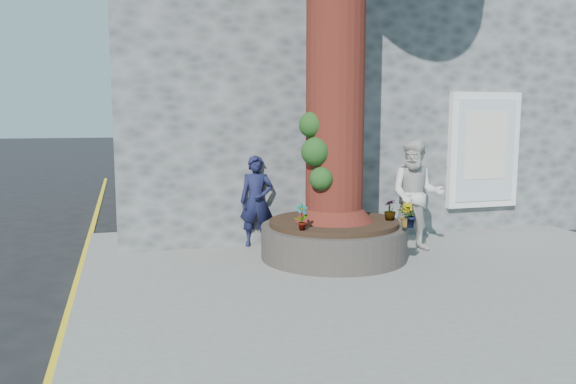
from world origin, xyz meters
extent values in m
plane|color=black|center=(0.00, 0.00, 0.00)|extent=(120.00, 120.00, 0.00)
cube|color=slate|center=(1.50, 1.00, 0.06)|extent=(9.00, 8.00, 0.12)
cube|color=yellow|center=(-3.05, 1.00, 0.00)|extent=(0.10, 30.00, 0.01)
cube|color=#484C4D|center=(2.50, 7.20, 3.00)|extent=(10.00, 8.00, 6.00)
cube|color=white|center=(4.30, 3.14, 1.70)|extent=(1.50, 0.12, 2.20)
cube|color=silver|center=(4.30, 3.08, 1.70)|extent=(1.25, 0.04, 1.95)
cube|color=silver|center=(4.30, 3.06, 1.80)|extent=(0.90, 0.02, 1.30)
cylinder|color=black|center=(0.80, 2.00, 0.38)|extent=(2.30, 2.30, 0.52)
cylinder|color=black|center=(0.80, 2.00, 0.68)|extent=(2.04, 2.04, 0.08)
cone|color=#4D1913|center=(0.80, 2.00, 1.07)|extent=(1.24, 1.24, 0.70)
sphere|color=#133913|center=(0.42, 1.80, 1.82)|extent=(0.44, 0.44, 0.44)
sphere|color=#133913|center=(0.48, 1.70, 1.42)|extent=(0.36, 0.36, 0.36)
sphere|color=#133913|center=(0.40, 1.92, 2.22)|extent=(0.40, 0.40, 0.40)
imported|color=#131636|center=(-0.19, 3.13, 0.90)|extent=(0.64, 0.49, 1.56)
imported|color=beige|center=(2.30, 2.11, 1.05)|extent=(1.13, 1.06, 1.86)
cube|color=white|center=(0.00, 3.03, 0.26)|extent=(0.23, 0.19, 0.28)
imported|color=gray|center=(0.07, 1.38, 0.92)|extent=(0.22, 0.16, 0.40)
imported|color=gray|center=(1.65, 1.15, 0.90)|extent=(0.28, 0.28, 0.37)
imported|color=gray|center=(1.65, 1.76, 0.88)|extent=(0.23, 0.23, 0.33)
imported|color=gray|center=(1.65, 1.17, 0.89)|extent=(0.34, 0.36, 0.33)
camera|label=1|loc=(-2.34, -6.16, 2.35)|focal=35.00mm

